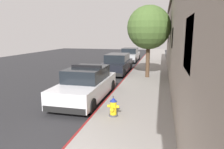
# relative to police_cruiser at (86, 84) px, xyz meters

# --- Properties ---
(ground_plane) EXTENTS (29.66, 60.00, 0.20)m
(ground_plane) POSITION_rel_police_cruiser_xyz_m (-3.44, 4.22, -0.84)
(ground_plane) COLOR #2B2B2D
(sidewalk_pavement) EXTENTS (2.89, 60.00, 0.16)m
(sidewalk_pavement) POSITION_rel_police_cruiser_xyz_m (2.56, 4.22, -0.66)
(sidewalk_pavement) COLOR gray
(sidewalk_pavement) RESTS_ON ground
(curb_painted_edge) EXTENTS (0.08, 60.00, 0.16)m
(curb_painted_edge) POSITION_rel_police_cruiser_xyz_m (1.07, 4.22, -0.66)
(curb_painted_edge) COLOR maroon
(curb_painted_edge) RESTS_ON ground
(police_cruiser) EXTENTS (1.94, 4.84, 1.68)m
(police_cruiser) POSITION_rel_police_cruiser_xyz_m (0.00, 0.00, 0.00)
(police_cruiser) COLOR white
(police_cruiser) RESTS_ON ground
(parked_car_silver_ahead) EXTENTS (1.94, 4.84, 1.56)m
(parked_car_silver_ahead) POSITION_rel_police_cruiser_xyz_m (-0.04, 7.25, -0.00)
(parked_car_silver_ahead) COLOR black
(parked_car_silver_ahead) RESTS_ON ground
(parked_car_dark_far) EXTENTS (1.94, 4.84, 1.56)m
(parked_car_dark_far) POSITION_rel_police_cruiser_xyz_m (-0.17, 14.94, -0.00)
(parked_car_dark_far) COLOR #B2B5BA
(parked_car_dark_far) RESTS_ON ground
(fire_hydrant) EXTENTS (0.44, 0.40, 0.76)m
(fire_hydrant) POSITION_rel_police_cruiser_xyz_m (1.85, -2.15, -0.23)
(fire_hydrant) COLOR #4C4C51
(fire_hydrant) RESTS_ON sidewalk_pavement
(street_tree) EXTENTS (2.95, 2.95, 4.90)m
(street_tree) POSITION_rel_police_cruiser_xyz_m (2.55, 5.34, 2.83)
(street_tree) COLOR brown
(street_tree) RESTS_ON sidewalk_pavement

